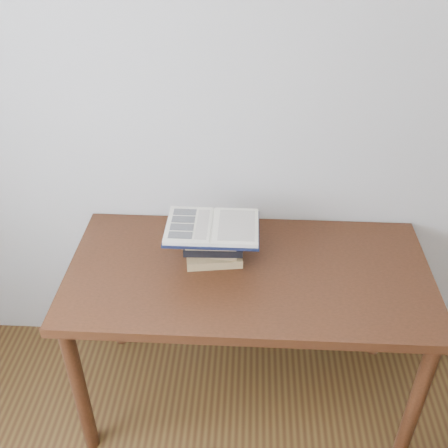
{
  "coord_description": "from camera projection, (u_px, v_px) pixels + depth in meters",
  "views": [
    {
      "loc": [
        -0.13,
        -0.21,
        2.11
      ],
      "look_at": [
        -0.22,
        1.41,
        0.97
      ],
      "focal_mm": 42.0,
      "sensor_mm": 36.0,
      "label": 1
    }
  ],
  "objects": [
    {
      "name": "desk",
      "position": [
        248.0,
        288.0,
        2.12
      ],
      "size": [
        1.44,
        0.72,
        0.77
      ],
      "color": "#442111",
      "rests_on": "ground"
    },
    {
      "name": "book_stack",
      "position": [
        213.0,
        242.0,
        2.09
      ],
      "size": [
        0.24,
        0.21,
        0.15
      ],
      "color": "#A07B52",
      "rests_on": "desk"
    },
    {
      "name": "open_book",
      "position": [
        212.0,
        227.0,
        2.02
      ],
      "size": [
        0.36,
        0.25,
        0.03
      ],
      "rotation": [
        0.0,
        0.0,
        0.0
      ],
      "color": "black",
      "rests_on": "book_stack"
    }
  ]
}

